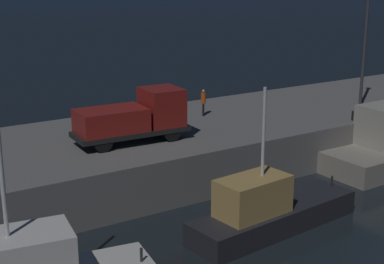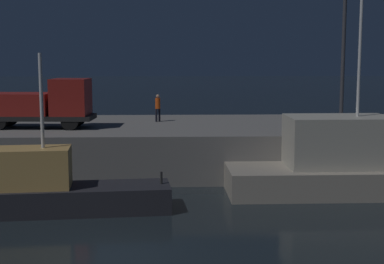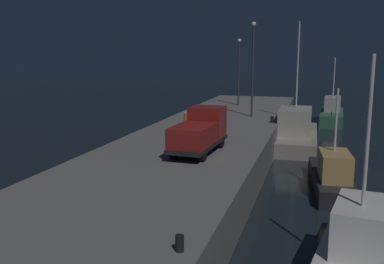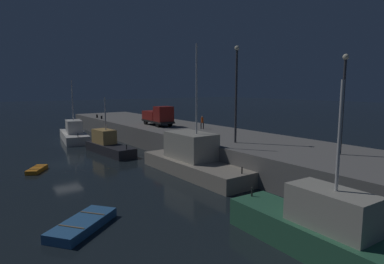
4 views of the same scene
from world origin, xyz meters
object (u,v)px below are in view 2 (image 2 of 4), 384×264
object	(u,v)px
utility_truck	(43,104)
dockworker	(158,106)
bollard_east	(292,129)
lamp_post_west	(344,32)
fishing_boat_blue	(55,190)
fishing_boat_white	(350,166)

from	to	relation	value
utility_truck	dockworker	bearing A→B (deg)	24.44
utility_truck	bollard_east	distance (m)	13.03
lamp_post_west	bollard_east	distance (m)	6.06
fishing_boat_blue	fishing_boat_white	world-z (taller)	fishing_boat_white
utility_truck	bollard_east	xyz separation A→B (m)	(12.63, -3.03, -1.00)
fishing_boat_blue	utility_truck	size ratio (longest dim) A/B	1.43
dockworker	bollard_east	distance (m)	8.81
fishing_boat_white	dockworker	xyz separation A→B (m)	(-8.94, 7.61, 2.09)
fishing_boat_white	utility_truck	size ratio (longest dim) A/B	2.02
fishing_boat_white	bollard_east	size ratio (longest dim) A/B	22.30
fishing_boat_blue	dockworker	bearing A→B (deg)	70.10
lamp_post_west	dockworker	distance (m)	11.10
fishing_boat_blue	fishing_boat_white	bearing A→B (deg)	12.93
bollard_east	lamp_post_west	bearing A→B (deg)	36.03
fishing_boat_blue	fishing_boat_white	xyz separation A→B (m)	(12.76, 2.93, 0.29)
fishing_boat_blue	lamp_post_west	bearing A→B (deg)	27.41
fishing_boat_white	lamp_post_west	bearing A→B (deg)	79.77
dockworker	fishing_boat_blue	bearing A→B (deg)	-109.90
fishing_boat_blue	bollard_east	size ratio (longest dim) A/B	15.84
lamp_post_west	dockworker	size ratio (longest dim) A/B	5.50
fishing_boat_white	dockworker	world-z (taller)	fishing_boat_white
lamp_post_west	bollard_east	size ratio (longest dim) A/B	16.24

